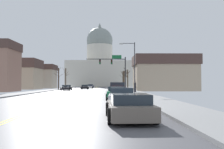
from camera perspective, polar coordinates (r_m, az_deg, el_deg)
The scene contains 23 objects.
ground at distance 33.48m, azimuth -8.14°, elevation -4.74°, with size 20.00×180.00×0.20m.
signal_gantry at distance 47.87m, azimuth 0.58°, elevation 2.20°, with size 7.91×0.41×7.07m.
street_lamp_right at distance 36.38m, azimuth 4.91°, elevation 2.84°, with size 2.39×0.24×7.64m.
capitol_building at distance 113.96m, azimuth -2.97°, elevation 2.14°, with size 29.69×20.72×30.43m.
sedan_near_00 at distance 44.65m, azimuth 0.53°, elevation -3.39°, with size 2.00×4.67×1.19m.
sedan_near_01 at distance 37.72m, azimuth 0.58°, elevation -3.68°, with size 2.04×4.72×1.11m.
pickup_truck_near_02 at distance 30.46m, azimuth 1.28°, elevation -3.64°, with size 2.28×5.75×1.70m.
sedan_near_03 at distance 23.16m, azimuth 1.22°, elevation -4.53°, with size 2.17×4.45×1.28m.
sedan_near_04 at distance 17.51m, azimuth 2.32°, elevation -5.35°, with size 2.15×4.56×1.26m.
sedan_near_05 at distance 10.57m, azimuth 4.16°, elevation -7.82°, with size 2.11×4.28×1.13m.
sedan_oncoming_00 at distance 53.13m, azimuth -10.82°, elevation -3.14°, with size 2.02×4.52×1.19m.
sedan_oncoming_01 at distance 63.49m, azimuth -6.52°, elevation -2.99°, with size 1.99×4.60×1.15m.
sedan_oncoming_02 at distance 72.88m, azimuth -5.44°, elevation -2.87°, with size 2.14×4.35×1.17m.
sedan_oncoming_03 at distance 82.85m, azimuth -5.15°, elevation -2.76°, with size 2.02×4.66×1.22m.
flank_building_00 at distance 67.17m, azimuth -20.65°, elevation 0.12°, with size 8.99×8.92×7.86m.
flank_building_01 at distance 78.24m, azimuth -17.00°, elevation -0.42°, with size 10.21×7.50×7.34m.
flank_building_03 at distance 51.15m, azimuth 12.38°, elevation 0.37°, with size 12.90×8.28×7.33m.
bare_tree_00 at distance 53.79m, azimuth 3.72°, elevation -0.97°, with size 1.39×1.85×5.01m.
bare_tree_01 at distance 73.99m, azimuth -10.99°, elevation -0.73°, with size 2.14×1.51×6.18m.
bare_tree_02 at distance 64.55m, azimuth 2.91°, elevation -1.03°, with size 1.78×2.08×5.00m.
bare_tree_03 at distance 64.33m, azimuth -12.63°, elevation -0.76°, with size 2.13×2.64×5.74m.
bare_tree_04 at distance 74.67m, azimuth 2.61°, elevation -0.93°, with size 1.96×2.06×5.73m.
pedestrian_00 at distance 38.74m, azimuth 5.49°, elevation -2.77°, with size 0.35×0.34×1.74m.
Camera 1 is at (4.24, -33.18, 1.59)m, focal length 38.36 mm.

